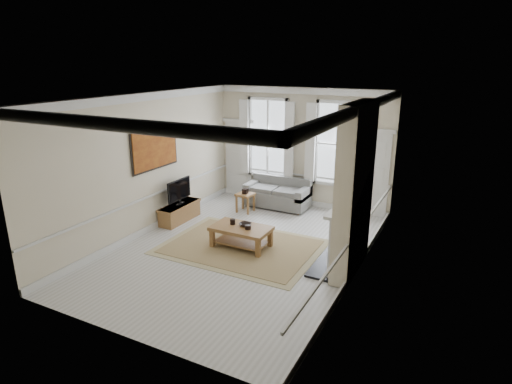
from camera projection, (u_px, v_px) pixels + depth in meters
The scene contains 23 objects.
floor at pixel (241, 250), 9.68m from camera, with size 7.20×7.20×0.00m, color #B7B5AD.
ceiling at pixel (240, 97), 8.67m from camera, with size 7.20×7.20×0.00m, color white.
back_wall at pixel (302, 148), 12.23m from camera, with size 5.20×5.20×0.00m, color beige.
left_wall at pixel (146, 164), 10.31m from camera, with size 7.20×7.20×0.00m, color beige.
right_wall at pixel (361, 194), 8.04m from camera, with size 7.20×7.20×0.00m, color beige.
window_left at pixel (268, 138), 12.59m from camera, with size 1.26×0.20×2.20m, color #B2BCC6, non-canonical shape.
window_right at pixel (337, 144), 11.67m from camera, with size 1.26×0.20×2.20m, color #B2BCC6, non-canonical shape.
door_left at pixel (239, 159), 13.26m from camera, with size 0.90×0.08×2.30m, color silver.
door_right at pixel (372, 175), 11.47m from camera, with size 0.90×0.08×2.30m, color silver.
painting at pixel (155, 148), 10.44m from camera, with size 0.05×1.66×1.06m, color #A9601D.
chimney_breast at pixel (355, 190), 8.29m from camera, with size 0.35×1.70×3.38m, color beige.
hearth at pixel (329, 264), 8.97m from camera, with size 0.55×1.50×0.05m, color black.
fireplace at pixel (340, 234), 8.67m from camera, with size 0.21×1.45×1.33m.
mirror at pixel (345, 171), 8.28m from camera, with size 0.06×1.26×1.06m, color gold.
sofa at pixel (278, 195), 12.43m from camera, with size 1.82×0.89×0.85m.
side_table at pixel (245, 197), 11.97m from camera, with size 0.48×0.48×0.54m.
rug at pixel (241, 247), 9.81m from camera, with size 3.50×2.60×0.02m, color #957F4C.
coffee_table at pixel (241, 230), 9.69m from camera, with size 1.34×0.78×0.50m.
ceramic_pot_a at pixel (233, 222), 9.80m from camera, with size 0.12×0.12×0.12m, color black.
ceramic_pot_b at pixel (248, 227), 9.52m from camera, with size 0.14×0.14×0.10m, color black.
bowl at pixel (245, 224), 9.72m from camera, with size 0.27×0.27×0.07m, color black.
tv_stand at pixel (180, 212), 11.35m from camera, with size 0.42×1.30×0.46m, color brown.
tv at pixel (179, 190), 11.15m from camera, with size 0.08×0.90×0.68m.
Camera 1 is at (4.34, -7.72, 4.13)m, focal length 30.00 mm.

